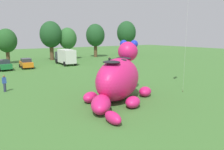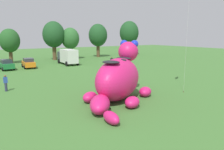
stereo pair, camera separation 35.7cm
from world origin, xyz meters
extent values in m
plane|color=#427533|center=(0.00, 0.00, 0.00)|extent=(160.00, 160.00, 0.00)
ellipsoid|color=#E01E6B|center=(0.16, -0.23, 1.85)|extent=(7.27, 6.45, 3.70)
ellipsoid|color=#E01E6B|center=(2.46, 1.36, 4.09)|extent=(2.88, 2.83, 1.95)
sphere|color=#1E33CC|center=(2.39, 1.97, 4.82)|extent=(0.78, 0.78, 0.78)
sphere|color=#1E33CC|center=(3.00, 1.09, 4.82)|extent=(0.78, 0.78, 0.78)
ellipsoid|color=black|center=(1.38, 0.61, 3.55)|extent=(1.82, 1.89, 0.25)
ellipsoid|color=black|center=(0.16, -0.23, 3.55)|extent=(1.82, 1.89, 0.25)
ellipsoid|color=black|center=(-1.19, -1.17, 3.55)|extent=(1.82, 1.89, 0.25)
ellipsoid|color=#E01E6B|center=(0.47, 2.48, 0.45)|extent=(1.94, 1.83, 0.90)
ellipsoid|color=#E01E6B|center=(2.82, -0.89, 0.45)|extent=(1.94, 1.83, 0.90)
ellipsoid|color=#E01E6B|center=(-2.40, 0.29, 0.45)|extent=(1.94, 1.83, 0.90)
ellipsoid|color=#E01E6B|center=(-0.24, -2.82, 0.45)|extent=(1.94, 1.83, 0.90)
ellipsoid|color=#E01E6B|center=(-2.94, -2.39, 0.65)|extent=(2.91, 3.27, 1.29)
ellipsoid|color=#E01E6B|center=(-3.36, -4.59, 0.40)|extent=(0.90, 1.74, 0.79)
cube|color=#1E7238|center=(-5.84, 23.88, 0.72)|extent=(2.01, 4.22, 0.80)
cube|color=#2D333D|center=(-5.83, 23.73, 1.42)|extent=(1.64, 2.08, 0.60)
cylinder|color=black|center=(-5.09, 25.21, 0.32)|extent=(0.29, 0.66, 0.64)
cylinder|color=black|center=(-6.59, 22.54, 0.32)|extent=(0.29, 0.66, 0.64)
cylinder|color=black|center=(-4.89, 22.68, 0.32)|extent=(0.29, 0.66, 0.64)
cube|color=orange|center=(-2.29, 24.00, 0.72)|extent=(1.90, 4.18, 0.80)
cube|color=#2D333D|center=(-2.30, 23.85, 1.42)|extent=(1.59, 2.04, 0.60)
cylinder|color=black|center=(-3.08, 25.31, 0.32)|extent=(0.27, 0.65, 0.64)
cylinder|color=black|center=(-1.38, 25.23, 0.32)|extent=(0.27, 0.65, 0.64)
cylinder|color=black|center=(-3.20, 22.77, 0.32)|extent=(0.27, 0.65, 0.64)
cylinder|color=black|center=(-1.50, 22.69, 0.32)|extent=(0.27, 0.65, 0.64)
cube|color=#333842|center=(5.28, 27.04, 1.40)|extent=(2.06, 1.86, 1.90)
cube|color=silver|center=(5.18, 23.84, 1.70)|extent=(2.24, 4.66, 2.50)
cylinder|color=black|center=(4.28, 27.07, 0.45)|extent=(0.31, 0.91, 0.90)
cylinder|color=black|center=(6.28, 27.01, 0.45)|extent=(0.31, 0.91, 0.90)
cylinder|color=black|center=(4.08, 22.27, 0.45)|extent=(0.31, 0.91, 0.90)
cylinder|color=black|center=(6.18, 22.20, 0.45)|extent=(0.31, 0.91, 0.90)
cylinder|color=brown|center=(-3.85, 32.25, 1.22)|extent=(0.70, 0.70, 2.45)
ellipsoid|color=#235623|center=(-3.85, 32.25, 4.61)|extent=(3.92, 3.92, 4.70)
cylinder|color=brown|center=(5.66, 33.82, 1.55)|extent=(0.88, 0.88, 3.09)
ellipsoid|color=#1E4C23|center=(5.66, 33.82, 5.81)|extent=(4.95, 4.95, 5.94)
cylinder|color=brown|center=(9.42, 33.21, 1.30)|extent=(0.74, 0.74, 2.61)
ellipsoid|color=#2D662D|center=(9.42, 33.21, 4.90)|extent=(4.17, 4.17, 5.00)
cylinder|color=brown|center=(17.48, 34.31, 1.50)|extent=(0.86, 0.86, 3.00)
ellipsoid|color=#1E4C23|center=(17.48, 34.31, 5.64)|extent=(4.80, 4.80, 5.76)
cylinder|color=brown|center=(28.02, 34.89, 1.69)|extent=(0.97, 0.97, 3.38)
ellipsoid|color=#1E4C23|center=(28.02, 34.89, 6.36)|extent=(5.41, 5.41, 6.49)
cylinder|color=#2D334C|center=(11.16, 17.99, 0.44)|extent=(0.26, 0.26, 0.88)
cube|color=black|center=(11.16, 17.99, 1.18)|extent=(0.38, 0.22, 0.60)
sphere|color=brown|center=(11.16, 17.99, 1.60)|extent=(0.22, 0.22, 0.22)
cylinder|color=#2D334C|center=(-7.94, 8.29, 0.44)|extent=(0.26, 0.26, 0.88)
cube|color=#2D4CA5|center=(-7.94, 8.29, 1.18)|extent=(0.38, 0.22, 0.60)
sphere|color=brown|center=(-7.94, 8.29, 1.60)|extent=(0.22, 0.22, 0.22)
cylinder|color=brown|center=(7.05, -1.89, 0.07)|extent=(0.06, 0.06, 0.15)
cylinder|color=silver|center=(7.05, -1.89, 5.51)|extent=(0.01, 0.01, 10.72)
camera|label=1|loc=(-10.96, -15.81, 5.71)|focal=35.16mm
camera|label=2|loc=(-10.66, -16.00, 5.71)|focal=35.16mm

